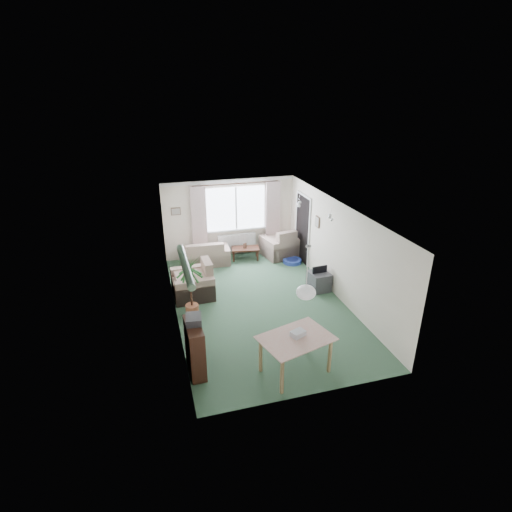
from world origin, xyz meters
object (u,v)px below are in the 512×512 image
object	(u,v)px
armchair_corner	(280,242)
tv_cube	(319,281)
bookshelf	(195,348)
dining_table	(295,355)
pet_bed	(292,261)
sofa	(205,252)
houseplant	(191,286)
armchair_left	(192,279)
coffee_table	(245,253)

from	to	relation	value
armchair_corner	tv_cube	size ratio (longest dim) A/B	1.90
bookshelf	armchair_corner	bearing A→B (deg)	53.30
dining_table	pet_bed	distance (m)	5.01
sofa	houseplant	bearing A→B (deg)	78.31
armchair_left	dining_table	xyz separation A→B (m)	(1.42, -3.47, -0.09)
pet_bed	houseplant	bearing A→B (deg)	-146.47
armchair_left	sofa	bearing A→B (deg)	160.01
sofa	dining_table	world-z (taller)	dining_table
armchair_corner	armchair_left	xyz separation A→B (m)	(-2.98, -1.85, 0.00)
armchair_left	tv_cube	bearing A→B (deg)	77.63
sofa	bookshelf	bearing A→B (deg)	82.06
houseplant	dining_table	world-z (taller)	houseplant
sofa	tv_cube	bearing A→B (deg)	139.67
armchair_left	bookshelf	size ratio (longest dim) A/B	1.03
armchair_left	bookshelf	bearing A→B (deg)	-8.56
coffee_table	bookshelf	distance (m)	5.29
armchair_corner	tv_cube	bearing A→B (deg)	84.16
armchair_corner	pet_bed	distance (m)	0.77
houseplant	armchair_left	bearing A→B (deg)	81.24
pet_bed	tv_cube	bearing A→B (deg)	-88.41
armchair_left	houseplant	size ratio (longest dim) A/B	0.67
coffee_table	armchair_corner	bearing A→B (deg)	-1.28
sofa	bookshelf	world-z (taller)	bookshelf
coffee_table	tv_cube	size ratio (longest dim) A/B	1.55
armchair_corner	houseplant	bearing A→B (deg)	30.99
coffee_table	tv_cube	world-z (taller)	tv_cube
armchair_corner	armchair_left	world-z (taller)	armchair_left
coffee_table	sofa	bearing A→B (deg)	180.00
houseplant	pet_bed	world-z (taller)	houseplant
bookshelf	tv_cube	distance (m)	4.25
sofa	pet_bed	size ratio (longest dim) A/B	2.60
dining_table	tv_cube	size ratio (longest dim) A/B	2.19
sofa	dining_table	bearing A→B (deg)	101.89
armchair_corner	bookshelf	bearing A→B (deg)	44.12
coffee_table	pet_bed	bearing A→B (deg)	-27.13
coffee_table	dining_table	xyz separation A→B (m)	(-0.44, -5.35, 0.18)
dining_table	tv_cube	bearing A→B (deg)	58.36
dining_table	bookshelf	bearing A→B (deg)	162.65
dining_table	armchair_left	bearing A→B (deg)	112.26
houseplant	dining_table	distance (m)	2.98
tv_cube	armchair_left	bearing A→B (deg)	164.93
sofa	dining_table	xyz separation A→B (m)	(0.81, -5.35, 0.00)
dining_table	tv_cube	xyz separation A→B (m)	(1.78, 2.88, -0.12)
tv_cube	pet_bed	world-z (taller)	tv_cube
houseplant	tv_cube	size ratio (longest dim) A/B	2.84
bookshelf	dining_table	world-z (taller)	bookshelf
houseplant	tv_cube	distance (m)	3.41
pet_bed	armchair_left	bearing A→B (deg)	-158.94
armchair_left	pet_bed	world-z (taller)	armchair_left
armchair_corner	bookshelf	world-z (taller)	bookshelf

